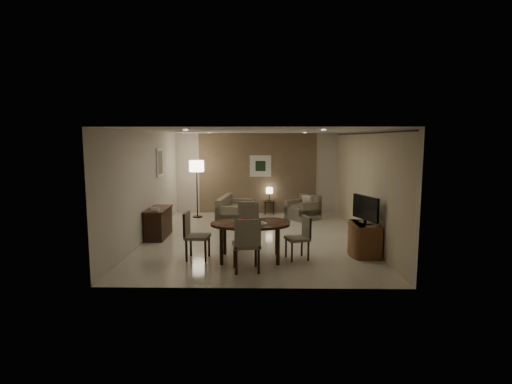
{
  "coord_description": "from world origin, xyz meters",
  "views": [
    {
      "loc": [
        0.16,
        -9.96,
        2.5
      ],
      "look_at": [
        0.0,
        0.2,
        1.15
      ],
      "focal_mm": 28.0,
      "sensor_mm": 36.0,
      "label": 1
    }
  ],
  "objects_px": {
    "chair_left": "(198,236)",
    "chair_right": "(297,238)",
    "console_desk": "(159,223)",
    "side_table": "(269,207)",
    "tv_cabinet": "(365,239)",
    "dining_table": "(250,241)",
    "armchair": "(303,207)",
    "sofa": "(235,210)",
    "chair_far": "(248,226)",
    "chair_near": "(246,244)",
    "floor_lamp": "(197,189)"
  },
  "relations": [
    {
      "from": "floor_lamp",
      "to": "chair_far",
      "type": "bearing_deg",
      "value": -64.56
    },
    {
      "from": "chair_left",
      "to": "armchair",
      "type": "xyz_separation_m",
      "value": [
        2.61,
        4.23,
        -0.12
      ]
    },
    {
      "from": "armchair",
      "to": "chair_far",
      "type": "bearing_deg",
      "value": -63.23
    },
    {
      "from": "chair_far",
      "to": "armchair",
      "type": "distance_m",
      "value": 3.77
    },
    {
      "from": "chair_near",
      "to": "floor_lamp",
      "type": "bearing_deg",
      "value": -79.8
    },
    {
      "from": "chair_right",
      "to": "side_table",
      "type": "relative_size",
      "value": 2.0
    },
    {
      "from": "chair_far",
      "to": "chair_left",
      "type": "relative_size",
      "value": 1.06
    },
    {
      "from": "console_desk",
      "to": "sofa",
      "type": "relative_size",
      "value": 0.71
    },
    {
      "from": "chair_right",
      "to": "sofa",
      "type": "bearing_deg",
      "value": -173.36
    },
    {
      "from": "side_table",
      "to": "chair_far",
      "type": "bearing_deg",
      "value": -97.65
    },
    {
      "from": "console_desk",
      "to": "side_table",
      "type": "height_order",
      "value": "console_desk"
    },
    {
      "from": "chair_near",
      "to": "floor_lamp",
      "type": "height_order",
      "value": "floor_lamp"
    },
    {
      "from": "tv_cabinet",
      "to": "chair_far",
      "type": "bearing_deg",
      "value": 169.79
    },
    {
      "from": "chair_right",
      "to": "floor_lamp",
      "type": "distance_m",
      "value": 5.31
    },
    {
      "from": "chair_left",
      "to": "chair_right",
      "type": "relative_size",
      "value": 1.1
    },
    {
      "from": "dining_table",
      "to": "armchair",
      "type": "bearing_deg",
      "value": 70.3
    },
    {
      "from": "console_desk",
      "to": "tv_cabinet",
      "type": "bearing_deg",
      "value": -17.05
    },
    {
      "from": "console_desk",
      "to": "dining_table",
      "type": "height_order",
      "value": "dining_table"
    },
    {
      "from": "chair_left",
      "to": "armchair",
      "type": "distance_m",
      "value": 4.97
    },
    {
      "from": "tv_cabinet",
      "to": "dining_table",
      "type": "relative_size",
      "value": 0.55
    },
    {
      "from": "tv_cabinet",
      "to": "chair_near",
      "type": "distance_m",
      "value": 2.77
    },
    {
      "from": "chair_far",
      "to": "floor_lamp",
      "type": "relative_size",
      "value": 0.58
    },
    {
      "from": "floor_lamp",
      "to": "chair_left",
      "type": "bearing_deg",
      "value": -80.63
    },
    {
      "from": "chair_left",
      "to": "sofa",
      "type": "height_order",
      "value": "chair_left"
    },
    {
      "from": "sofa",
      "to": "side_table",
      "type": "distance_m",
      "value": 1.8
    },
    {
      "from": "chair_right",
      "to": "side_table",
      "type": "bearing_deg",
      "value": 169.13
    },
    {
      "from": "chair_left",
      "to": "console_desk",
      "type": "bearing_deg",
      "value": 38.21
    },
    {
      "from": "chair_near",
      "to": "sofa",
      "type": "distance_m",
      "value": 4.43
    },
    {
      "from": "armchair",
      "to": "floor_lamp",
      "type": "xyz_separation_m",
      "value": [
        -3.36,
        0.28,
        0.53
      ]
    },
    {
      "from": "dining_table",
      "to": "chair_far",
      "type": "relative_size",
      "value": 1.56
    },
    {
      "from": "tv_cabinet",
      "to": "dining_table",
      "type": "height_order",
      "value": "dining_table"
    },
    {
      "from": "console_desk",
      "to": "chair_right",
      "type": "height_order",
      "value": "chair_right"
    },
    {
      "from": "chair_far",
      "to": "side_table",
      "type": "distance_m",
      "value": 4.34
    },
    {
      "from": "tv_cabinet",
      "to": "chair_right",
      "type": "height_order",
      "value": "chair_right"
    },
    {
      "from": "sofa",
      "to": "armchair",
      "type": "distance_m",
      "value": 2.16
    },
    {
      "from": "chair_right",
      "to": "sofa",
      "type": "xyz_separation_m",
      "value": [
        -1.55,
        3.63,
        -0.05
      ]
    },
    {
      "from": "armchair",
      "to": "side_table",
      "type": "xyz_separation_m",
      "value": [
        -1.03,
        0.88,
        -0.15
      ]
    },
    {
      "from": "console_desk",
      "to": "armchair",
      "type": "xyz_separation_m",
      "value": [
        3.92,
        2.37,
        0.0
      ]
    },
    {
      "from": "console_desk",
      "to": "chair_near",
      "type": "xyz_separation_m",
      "value": [
        2.35,
        -2.59,
        0.15
      ]
    },
    {
      "from": "console_desk",
      "to": "side_table",
      "type": "bearing_deg",
      "value": 48.34
    },
    {
      "from": "chair_right",
      "to": "side_table",
      "type": "distance_m",
      "value": 5.1
    },
    {
      "from": "side_table",
      "to": "sofa",
      "type": "bearing_deg",
      "value": -126.14
    },
    {
      "from": "chair_left",
      "to": "chair_right",
      "type": "height_order",
      "value": "chair_left"
    },
    {
      "from": "chair_right",
      "to": "armchair",
      "type": "relative_size",
      "value": 1.06
    },
    {
      "from": "dining_table",
      "to": "chair_left",
      "type": "height_order",
      "value": "chair_left"
    },
    {
      "from": "chair_near",
      "to": "armchair",
      "type": "relative_size",
      "value": 1.23
    },
    {
      "from": "armchair",
      "to": "tv_cabinet",
      "type": "bearing_deg",
      "value": -23.95
    },
    {
      "from": "chair_far",
      "to": "armchair",
      "type": "relative_size",
      "value": 1.23
    },
    {
      "from": "chair_near",
      "to": "side_table",
      "type": "height_order",
      "value": "chair_near"
    },
    {
      "from": "tv_cabinet",
      "to": "armchair",
      "type": "relative_size",
      "value": 1.06
    }
  ]
}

